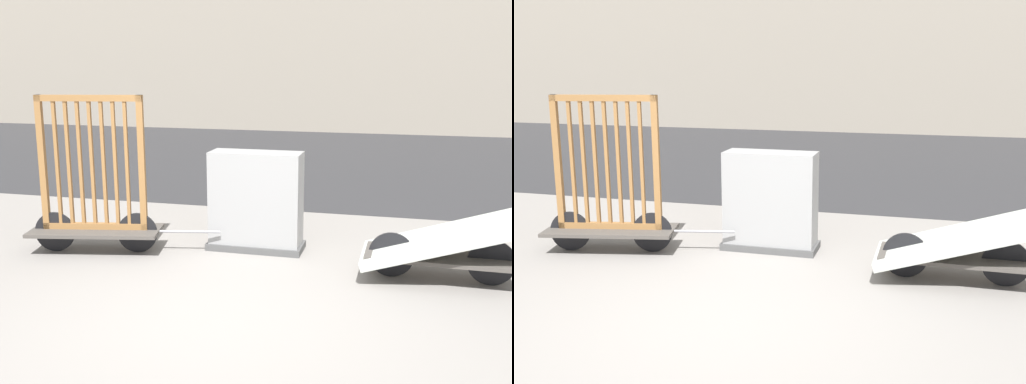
{
  "view_description": "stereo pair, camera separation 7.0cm",
  "coord_description": "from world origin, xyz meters",
  "views": [
    {
      "loc": [
        1.53,
        -4.57,
        2.18
      ],
      "look_at": [
        0.0,
        1.44,
        0.81
      ],
      "focal_mm": 42.0,
      "sensor_mm": 36.0,
      "label": 1
    },
    {
      "loc": [
        1.6,
        -4.55,
        2.18
      ],
      "look_at": [
        0.0,
        1.44,
        0.81
      ],
      "focal_mm": 42.0,
      "sensor_mm": 36.0,
      "label": 2
    }
  ],
  "objects": [
    {
      "name": "bike_cart_with_mattress",
      "position": [
        1.92,
        1.44,
        0.38
      ],
      "size": [
        2.23,
        0.84,
        0.73
      ],
      "rotation": [
        0.0,
        0.0,
        -0.01
      ],
      "color": "#4C4742",
      "rests_on": "ground_plane"
    },
    {
      "name": "utility_cabinet",
      "position": [
        -0.14,
        2.0,
        0.54
      ],
      "size": [
        1.12,
        0.46,
        1.16
      ],
      "color": "#4C4C4C",
      "rests_on": "ground_plane"
    },
    {
      "name": "road_strip",
      "position": [
        0.0,
        8.85,
        0.0
      ],
      "size": [
        56.0,
        9.97,
        0.01
      ],
      "color": "#2D2D30",
      "rests_on": "ground_plane"
    },
    {
      "name": "bike_cart_with_bedframe",
      "position": [
        -1.91,
        1.44,
        0.62
      ],
      "size": [
        2.2,
        0.86,
        1.81
      ],
      "rotation": [
        0.0,
        0.0,
        0.21
      ],
      "color": "#4C4742",
      "rests_on": "ground_plane"
    },
    {
      "name": "ground_plane",
      "position": [
        0.0,
        0.0,
        0.0
      ],
      "size": [
        60.0,
        60.0,
        0.0
      ],
      "primitive_type": "plane",
      "color": "gray"
    }
  ]
}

